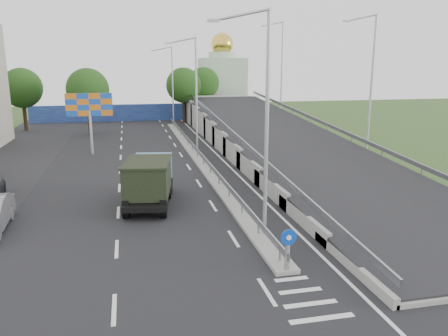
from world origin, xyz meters
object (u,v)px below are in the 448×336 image
object	(u,v)px
lamp_post_far	(171,81)
sign_bollard	(288,249)
lamp_post_near	(263,114)
billboard	(89,108)
church	(222,81)
dump_truck	(149,179)
lamp_post_mid	(194,90)

from	to	relation	value
lamp_post_far	sign_bollard	bearing A→B (deg)	-90.14
lamp_post_near	billboard	bearing A→B (deg)	112.49
sign_bollard	billboard	size ratio (longest dim) A/B	0.30
church	billboard	bearing A→B (deg)	-120.70
billboard	dump_truck	size ratio (longest dim) A/B	0.84
dump_truck	billboard	bearing A→B (deg)	114.91
lamp_post_mid	dump_truck	world-z (taller)	lamp_post_mid
lamp_post_near	church	size ratio (longest dim) A/B	0.73
lamp_post_mid	dump_truck	xyz separation A→B (m)	(-4.79, -13.73, -4.29)
sign_bollard	lamp_post_near	bearing A→B (deg)	88.36
lamp_post_near	church	bearing A→B (deg)	79.62
lamp_post_near	billboard	xyz separation A→B (m)	(-9.11, 22.00, -1.62)
lamp_post_mid	billboard	bearing A→B (deg)	167.62
lamp_post_mid	dump_truck	size ratio (longest dim) A/B	1.55
lamp_post_near	lamp_post_mid	size ratio (longest dim) A/B	1.00
sign_bollard	billboard	bearing A→B (deg)	109.21
billboard	dump_truck	world-z (taller)	billboard
lamp_post_far	church	distance (m)	17.15
church	billboard	distance (m)	37.23
lamp_post_mid	lamp_post_near	bearing A→B (deg)	-90.00
billboard	church	bearing A→B (deg)	59.30
lamp_post_mid	billboard	xyz separation A→B (m)	(-9.11, 2.00, -1.62)
dump_truck	lamp_post_far	bearing A→B (deg)	91.47
sign_bollard	billboard	distance (m)	27.53
lamp_post_mid	billboard	size ratio (longest dim) A/B	1.83
church	lamp_post_near	bearing A→B (deg)	-100.38
billboard	lamp_post_near	bearing A→B (deg)	-67.51
sign_bollard	dump_truck	distance (m)	11.14
sign_bollard	lamp_post_mid	distance (m)	24.30
lamp_post_near	lamp_post_mid	world-z (taller)	same
church	sign_bollard	bearing A→B (deg)	-99.81
lamp_post_near	lamp_post_mid	bearing A→B (deg)	90.00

